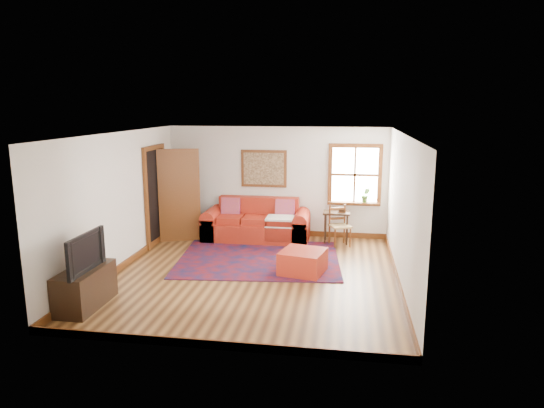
% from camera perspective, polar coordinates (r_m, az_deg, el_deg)
% --- Properties ---
extents(ground, '(5.50, 5.50, 0.00)m').
position_cam_1_polar(ground, '(8.76, -2.03, -8.27)').
color(ground, '#492A13').
rests_on(ground, ground).
extents(room_envelope, '(5.04, 5.54, 2.52)m').
position_cam_1_polar(room_envelope, '(8.36, -2.09, 2.47)').
color(room_envelope, silver).
rests_on(room_envelope, ground).
extents(window, '(1.18, 0.20, 1.38)m').
position_cam_1_polar(window, '(10.92, 9.86, 2.67)').
color(window, white).
rests_on(window, ground).
extents(doorway, '(0.89, 1.08, 2.14)m').
position_cam_1_polar(doorway, '(10.74, -11.90, 1.12)').
color(doorway, black).
rests_on(doorway, ground).
extents(framed_artwork, '(1.05, 0.07, 0.85)m').
position_cam_1_polar(framed_artwork, '(11.05, -0.98, 4.19)').
color(framed_artwork, brown).
rests_on(framed_artwork, ground).
extents(persian_rug, '(3.32, 2.77, 0.02)m').
position_cam_1_polar(persian_rug, '(9.57, -1.55, -6.45)').
color(persian_rug, '#610D13').
rests_on(persian_rug, ground).
extents(red_leather_sofa, '(2.35, 0.97, 0.92)m').
position_cam_1_polar(red_leather_sofa, '(10.90, -1.78, -2.60)').
color(red_leather_sofa, '#A52515').
rests_on(red_leather_sofa, ground).
extents(red_ottoman, '(0.88, 0.88, 0.42)m').
position_cam_1_polar(red_ottoman, '(8.76, 3.64, -6.82)').
color(red_ottoman, '#A52515').
rests_on(red_ottoman, ground).
extents(side_table, '(0.57, 0.43, 0.69)m').
position_cam_1_polar(side_table, '(10.67, 7.58, -1.55)').
color(side_table, black).
rests_on(side_table, ground).
extents(ladder_back_chair, '(0.53, 0.52, 0.87)m').
position_cam_1_polar(ladder_back_chair, '(10.49, 7.90, -2.34)').
color(ladder_back_chair, tan).
rests_on(ladder_back_chair, ground).
extents(media_cabinet, '(0.49, 1.08, 0.59)m').
position_cam_1_polar(media_cabinet, '(7.85, -21.12, -9.16)').
color(media_cabinet, black).
rests_on(media_cabinet, ground).
extents(television, '(0.13, 0.99, 0.57)m').
position_cam_1_polar(television, '(7.58, -21.67, -5.29)').
color(television, black).
rests_on(television, media_cabinet).
extents(candle_hurricane, '(0.12, 0.12, 0.18)m').
position_cam_1_polar(candle_hurricane, '(8.00, -19.73, -5.79)').
color(candle_hurricane, silver).
rests_on(candle_hurricane, media_cabinet).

